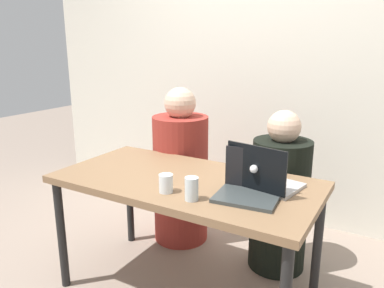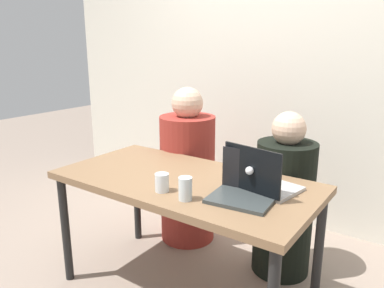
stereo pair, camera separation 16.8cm
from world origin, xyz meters
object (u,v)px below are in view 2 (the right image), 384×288
object	(u,v)px
laptop_front_right	(244,189)
laptop_back_right	(260,181)
person_on_left	(188,174)
water_glass_right	(185,190)
person_on_right	(284,203)
water_glass_center	(162,184)

from	to	relation	value
laptop_front_right	laptop_back_right	bearing A→B (deg)	74.62
laptop_front_right	person_on_left	bearing A→B (deg)	136.01
person_on_left	laptop_back_right	distance (m)	0.95
water_glass_right	person_on_right	bearing A→B (deg)	75.79
laptop_back_right	water_glass_right	world-z (taller)	laptop_back_right
water_glass_right	water_glass_center	size ratio (longest dim) A/B	1.22
laptop_front_right	water_glass_right	size ratio (longest dim) A/B	2.80
laptop_front_right	water_glass_center	world-z (taller)	laptop_front_right
person_on_left	person_on_right	bearing A→B (deg)	-173.71
person_on_right	water_glass_center	bearing A→B (deg)	79.57
laptop_front_right	person_on_right	bearing A→B (deg)	86.22
person_on_right	laptop_front_right	bearing A→B (deg)	106.80
person_on_left	person_on_right	xyz separation A→B (m)	(0.74, -0.00, -0.04)
laptop_front_right	water_glass_right	world-z (taller)	laptop_front_right
person_on_left	water_glass_right	xyz separation A→B (m)	(0.55, -0.78, 0.26)
person_on_left	laptop_back_right	world-z (taller)	person_on_left
person_on_right	laptop_front_right	world-z (taller)	person_on_right
water_glass_center	water_glass_right	bearing A→B (deg)	-7.12
water_glass_right	water_glass_center	distance (m)	0.16
laptop_front_right	water_glass_center	distance (m)	0.41
laptop_back_right	person_on_right	bearing A→B (deg)	-74.73
laptop_back_right	water_glass_center	size ratio (longest dim) A/B	3.96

